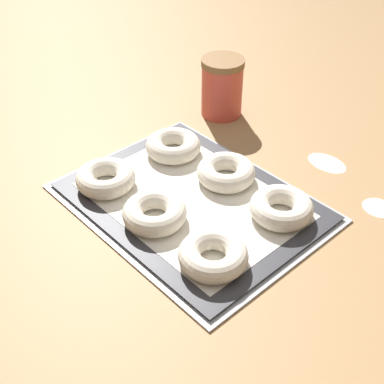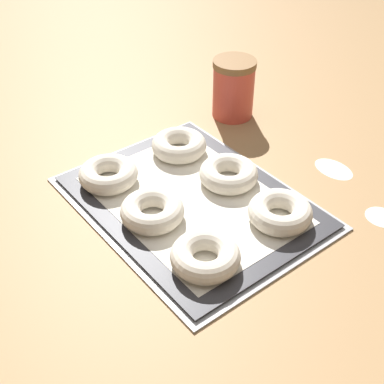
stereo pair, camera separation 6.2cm
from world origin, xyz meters
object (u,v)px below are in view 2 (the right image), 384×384
bagel_back_left (179,145)px  baking_tray (192,203)px  bagel_back_right (280,212)px  flour_canister (233,88)px  bagel_front_center (152,211)px  bagel_front_right (205,256)px  bagel_front_left (108,174)px  bagel_back_center (228,173)px

bagel_back_left → baking_tray: bearing=-28.5°
bagel_back_right → flour_canister: 0.42m
bagel_front_center → bagel_back_left: size_ratio=1.00×
bagel_front_center → bagel_front_right: size_ratio=1.00×
baking_tray → bagel_back_left: 0.17m
bagel_front_left → bagel_back_center: same height
bagel_back_center → flour_canister: (-0.21, 0.20, 0.04)m
bagel_front_left → bagel_back_right: 0.35m
bagel_back_left → bagel_back_center: (0.14, 0.02, 0.00)m
baking_tray → bagel_back_right: bearing=31.6°
bagel_front_right → bagel_back_center: (-0.16, 0.19, 0.00)m
bagel_back_center → bagel_back_right: same height
bagel_front_right → bagel_back_right: 0.18m
bagel_front_center → bagel_back_left: 0.23m
bagel_back_center → baking_tray: bearing=-87.6°
bagel_front_right → bagel_front_center: bearing=-179.0°
bagel_back_left → bagel_back_right: size_ratio=1.00×
bagel_front_left → flour_canister: bearing=99.1°
bagel_front_left → bagel_front_center: (0.15, 0.00, 0.00)m
baking_tray → bagel_back_right: (0.15, 0.09, 0.03)m
baking_tray → bagel_front_center: bagel_front_center is taller
bagel_back_center → flour_canister: size_ratio=0.83×
bagel_front_center → bagel_back_center: size_ratio=1.00×
baking_tray → flour_canister: size_ratio=3.42×
bagel_front_left → bagel_front_center: bearing=1.6°
bagel_front_left → bagel_back_center: bearing=52.7°
bagel_front_right → flour_canister: (-0.37, 0.39, 0.04)m
bagel_back_left → flour_canister: 0.23m
bagel_back_center → bagel_back_right: (0.15, -0.00, 0.00)m
bagel_front_right → bagel_front_left: bearing=-178.7°
bagel_front_right → bagel_back_right: same height
bagel_front_left → bagel_front_center: 0.15m
bagel_back_left → bagel_back_center: bearing=6.0°
baking_tray → bagel_back_left: bagel_back_left is taller
bagel_back_left → bagel_back_right: bearing=2.1°
baking_tray → bagel_back_center: bearing=92.4°
bagel_back_right → baking_tray: bearing=-148.4°
bagel_back_center → bagel_front_left: bearing=-127.3°
flour_canister → baking_tray: bearing=-54.1°
baking_tray → bagel_back_right: 0.18m
baking_tray → bagel_front_left: (-0.15, -0.10, 0.03)m
bagel_back_right → flour_canister: size_ratio=0.83×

